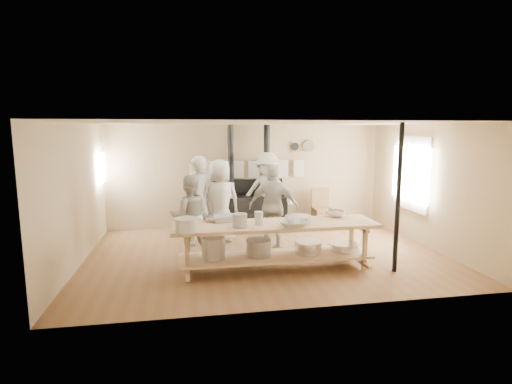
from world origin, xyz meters
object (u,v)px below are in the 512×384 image
Objects in this scene: cook_left at (190,216)px; roasting_pan at (227,218)px; cook_by_window at (267,192)px; chair at (322,216)px; cook_right at (274,207)px; prep_table at (275,241)px; cook_far_left at (198,201)px; stove at (249,209)px; cook_center at (220,201)px.

cook_left is 0.97m from roasting_pan.
cook_by_window reaches higher than chair.
roasting_pan is (-1.08, -0.98, 0.02)m from cook_right.
cook_left is (-1.47, 1.04, 0.29)m from prep_table.
prep_table is at bearing 142.19° from cook_left.
chair is 2.14× the size of roasting_pan.
roasting_pan is (-1.25, -2.52, -0.06)m from cook_by_window.
cook_left is at bearing 144.83° from prep_table.
stove is at bearing -170.54° from cook_far_left.
cook_far_left is 1.05× the size of cook_center.
cook_center is at bearing -127.39° from stove.
chair is at bearing -153.99° from cook_left.
cook_center is at bearing -128.52° from cook_left.
cook_right is (1.73, 0.27, 0.08)m from cook_left.
stove is 5.61× the size of roasting_pan.
cook_center is 2.91m from chair.
cook_right is (0.26, 1.31, 0.37)m from prep_table.
stove reaches higher than cook_right.
cook_left is 0.88× the size of cook_center.
cook_far_left is (-1.30, 1.83, 0.44)m from prep_table.
prep_table is 1.83m from cook_left.
cook_by_window is at bearing 177.52° from cook_far_left.
chair is (3.35, 1.83, -0.52)m from cook_left.
cook_center is 0.95× the size of cook_by_window.
chair is at bearing -116.60° from cook_right.
cook_center is at bearing -12.03° from cook_right.
stove reaches higher than cook_far_left.
cook_far_left is at bearing 107.68° from roasting_pan.
roasting_pan is at bearing -97.25° from cook_by_window.
prep_table is 1.87× the size of cook_by_window.
stove reaches higher than cook_center.
prep_table is at bearing -90.04° from stove.
cook_right is 1.45m from roasting_pan.
cook_left is at bearing -117.28° from cook_by_window.
cook_left reaches higher than chair.
cook_by_window is 1.94× the size of chair.
chair is 3.76m from roasting_pan.
stove is 2.61× the size of chair.
cook_center is (-0.81, 1.96, 0.40)m from prep_table.
cook_right is at bearing -173.86° from cook_left.
roasting_pan is (0.48, -1.50, -0.06)m from cook_far_left.
cook_center is 3.97× the size of roasting_pan.
cook_left reaches higher than prep_table.
roasting_pan is at bearing 158.04° from prep_table.
cook_by_window is (1.73, 1.02, 0.00)m from cook_far_left.
chair is at bearing 56.77° from prep_table.
cook_by_window is (0.43, -0.17, 0.44)m from stove.
cook_far_left is 3.41m from chair.
cook_right is at bearing -77.37° from cook_by_window.
cook_far_left is 1.09× the size of cook_right.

